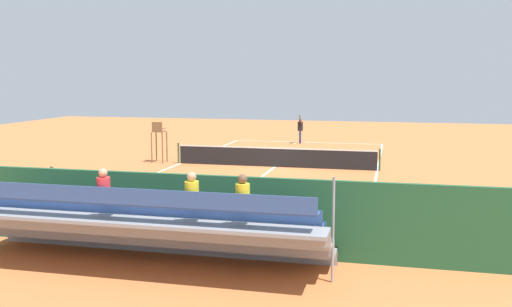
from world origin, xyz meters
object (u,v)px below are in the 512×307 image
courtside_bench (290,228)px  equipment_bag (217,238)px  umpire_chair (159,138)px  line_judge (46,198)px  tennis_net (275,157)px  tennis_player (300,128)px  tennis_racket (294,143)px  tennis_ball_near (280,148)px  bleacher_stand (145,227)px

courtside_bench → equipment_bag: 2.00m
umpire_chair → line_judge: size_ratio=1.11×
line_judge → tennis_net: bearing=-106.4°
tennis_net → equipment_bag: size_ratio=11.44×
courtside_bench → tennis_player: bearing=-81.4°
umpire_chair → equipment_bag: size_ratio=2.38×
tennis_player → tennis_racket: bearing=43.0°
tennis_racket → tennis_net: bearing=94.3°
tennis_net → tennis_player: tennis_player is taller
courtside_bench → tennis_net: bearing=-76.6°
umpire_chair → tennis_racket: bearing=-118.6°
tennis_racket → tennis_ball_near: 2.90m
bleacher_stand → tennis_ball_near: (1.20, -22.51, -0.90)m
courtside_bench → tennis_player: tennis_player is taller
umpire_chair → courtside_bench: (-9.37, 13.31, -0.76)m
equipment_bag → tennis_racket: size_ratio=1.64×
bleacher_stand → tennis_ball_near: bleacher_stand is taller
equipment_bag → tennis_racket: bearing=-85.2°
tennis_racket → courtside_bench: bearing=99.6°
tennis_net → line_judge: line_judge is taller
umpire_chair → tennis_racket: umpire_chair is taller
bleacher_stand → courtside_bench: bearing=-146.4°
tennis_net → tennis_ball_near: 7.26m
tennis_net → courtside_bench: size_ratio=5.72×
tennis_ball_near → tennis_player: bearing=-103.5°
courtside_bench → equipment_bag: size_ratio=2.00×
tennis_ball_near → line_judge: size_ratio=0.03×
courtside_bench → tennis_player: size_ratio=0.93×
tennis_net → umpire_chair: (6.20, -0.04, 0.81)m
tennis_racket → line_judge: line_judge is taller
tennis_net → equipment_bag: tennis_net is taller
tennis_net → courtside_bench: bearing=103.4°
tennis_net → tennis_player: 10.37m
bleacher_stand → tennis_net: bearing=-89.9°
bleacher_stand → umpire_chair: bearing=-68.0°
tennis_net → tennis_racket: tennis_net is taller
umpire_chair → tennis_racket: (-5.44, -9.98, -1.30)m
tennis_net → bleacher_stand: (-0.03, 15.36, 0.43)m
umpire_chair → tennis_ball_near: size_ratio=32.42×
equipment_bag → tennis_player: 23.82m
tennis_net → bleacher_stand: bleacher_stand is taller
tennis_net → tennis_player: bearing=-87.7°
courtside_bench → bleacher_stand: bearing=33.6°
courtside_bench → tennis_ball_near: size_ratio=27.27×
bleacher_stand → tennis_racket: bearing=-88.2°
line_judge → tennis_ball_near: bearing=-97.6°
courtside_bench → tennis_ball_near: courtside_bench is taller
umpire_chair → tennis_player: (-5.79, -10.31, -0.30)m
tennis_racket → tennis_ball_near: size_ratio=8.33×
tennis_racket → tennis_ball_near: (0.41, 2.87, 0.02)m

